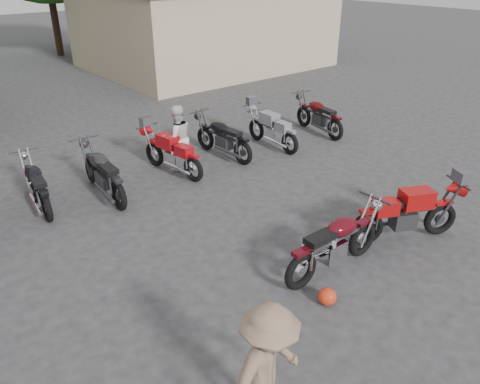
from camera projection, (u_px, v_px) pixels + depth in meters
ground at (318, 281)px, 7.59m from camera, size 90.00×90.00×0.00m
stucco_building at (204, 27)px, 21.98m from camera, size 10.00×8.00×3.50m
vintage_motorcycle at (336, 239)px, 7.61m from camera, size 2.07×0.72×1.20m
sportbike at (408, 211)px, 8.48m from camera, size 2.15×1.51×1.20m
helmet at (327, 297)px, 7.05m from camera, size 0.35×0.35×0.26m
person_light at (177, 138)px, 11.26m from camera, size 0.86×0.72×1.62m
person_tan at (268, 373)px, 4.85m from camera, size 1.22×0.89×1.70m
row_bike_2 at (36, 183)px, 9.62m from camera, size 0.83×1.97×1.11m
row_bike_3 at (102, 171)px, 10.05m from camera, size 0.81×2.12×1.21m
row_bike_4 at (171, 151)px, 11.17m from camera, size 0.94×2.02×1.13m
row_bike_5 at (222, 135)px, 12.11m from camera, size 0.82×2.05×1.16m
row_bike_6 at (272, 127)px, 12.76m from camera, size 0.71×1.95×1.12m
row_bike_7 at (319, 114)px, 13.77m from camera, size 0.96×2.09×1.16m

